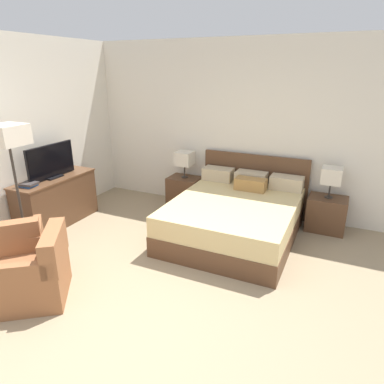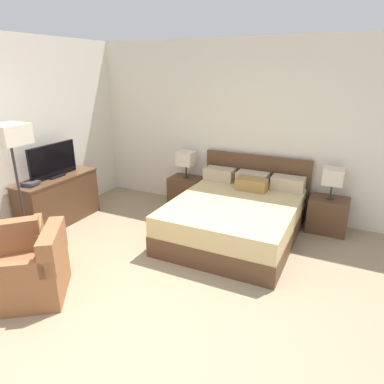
# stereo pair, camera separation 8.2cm
# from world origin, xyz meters

# --- Properties ---
(ground_plane) EXTENTS (9.84, 9.84, 0.00)m
(ground_plane) POSITION_xyz_m (0.00, 0.00, 0.00)
(ground_plane) COLOR #998466
(wall_back) EXTENTS (6.28, 0.06, 2.76)m
(wall_back) POSITION_xyz_m (0.00, 3.31, 1.38)
(wall_back) COLOR silver
(wall_back) RESTS_ON ground
(wall_left) EXTENTS (0.06, 5.08, 2.76)m
(wall_left) POSITION_xyz_m (-2.57, 1.34, 1.38)
(wall_left) COLOR silver
(wall_left) RESTS_ON ground
(bed) EXTENTS (1.72, 2.04, 1.00)m
(bed) POSITION_xyz_m (0.37, 2.28, 0.31)
(bed) COLOR brown
(bed) RESTS_ON ground
(nightstand_left) EXTENTS (0.55, 0.41, 0.52)m
(nightstand_left) POSITION_xyz_m (-0.81, 3.01, 0.26)
(nightstand_left) COLOR brown
(nightstand_left) RESTS_ON ground
(nightstand_right) EXTENTS (0.55, 0.41, 0.52)m
(nightstand_right) POSITION_xyz_m (1.54, 3.01, 0.26)
(nightstand_right) COLOR brown
(nightstand_right) RESTS_ON ground
(table_lamp_left) EXTENTS (0.28, 0.28, 0.46)m
(table_lamp_left) POSITION_xyz_m (-0.81, 3.01, 0.85)
(table_lamp_left) COLOR #332D28
(table_lamp_left) RESTS_ON nightstand_left
(table_lamp_right) EXTENTS (0.28, 0.28, 0.46)m
(table_lamp_right) POSITION_xyz_m (1.54, 3.01, 0.85)
(table_lamp_right) COLOR #332D28
(table_lamp_right) RESTS_ON nightstand_right
(dresser) EXTENTS (0.48, 1.32, 0.75)m
(dresser) POSITION_xyz_m (-2.28, 1.51, 0.39)
(dresser) COLOR brown
(dresser) RESTS_ON ground
(tv) EXTENTS (0.18, 0.86, 0.50)m
(tv) POSITION_xyz_m (-2.27, 1.51, 0.99)
(tv) COLOR black
(tv) RESTS_ON dresser
(book_red_cover) EXTENTS (0.20, 0.18, 0.03)m
(book_red_cover) POSITION_xyz_m (-2.27, 1.06, 0.76)
(book_red_cover) COLOR #234C8E
(book_red_cover) RESTS_ON dresser
(book_blue_cover) EXTENTS (0.23, 0.22, 0.03)m
(book_blue_cover) POSITION_xyz_m (-2.26, 1.06, 0.79)
(book_blue_cover) COLOR #383333
(book_blue_cover) RESTS_ON book_red_cover
(armchair_by_window) EXTENTS (0.97, 0.97, 0.76)m
(armchair_by_window) POSITION_xyz_m (-1.65, 0.21, 0.28)
(armchair_by_window) COLOR #935B38
(armchair_by_window) RESTS_ON ground
(armchair_companion) EXTENTS (0.96, 0.96, 0.76)m
(armchair_companion) POSITION_xyz_m (-1.07, 0.01, 0.28)
(armchair_companion) COLOR #935B38
(armchair_companion) RESTS_ON ground
(floor_lamp) EXTENTS (0.39, 0.39, 1.66)m
(floor_lamp) POSITION_xyz_m (-2.07, 0.73, 1.44)
(floor_lamp) COLOR #332D28
(floor_lamp) RESTS_ON ground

